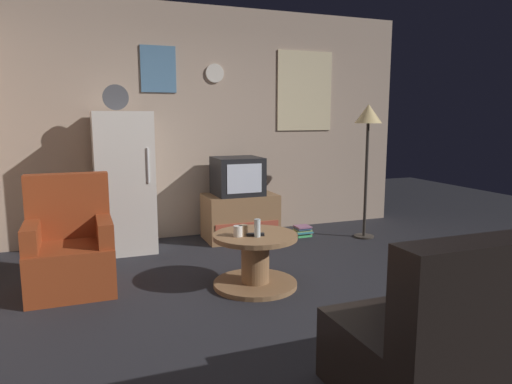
{
  "coord_description": "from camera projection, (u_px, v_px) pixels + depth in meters",
  "views": [
    {
      "loc": [
        -1.48,
        -3.1,
        1.44
      ],
      "look_at": [
        0.05,
        0.9,
        0.75
      ],
      "focal_mm": 32.69,
      "sensor_mm": 36.0,
      "label": 1
    }
  ],
  "objects": [
    {
      "name": "crt_tv",
      "position": [
        237.0,
        176.0,
        5.45
      ],
      "size": [
        0.54,
        0.51,
        0.44
      ],
      "color": "black",
      "rests_on": "tv_stand"
    },
    {
      "name": "standing_lamp",
      "position": [
        368.0,
        124.0,
        5.44
      ],
      "size": [
        0.32,
        0.32,
        1.59
      ],
      "color": "#332D28",
      "rests_on": "ground_plane"
    },
    {
      "name": "armchair",
      "position": [
        70.0,
        250.0,
        3.91
      ],
      "size": [
        0.68,
        0.68,
        0.96
      ],
      "color": "maroon",
      "rests_on": "ground_plane"
    },
    {
      "name": "wall_with_art",
      "position": [
        208.0,
        123.0,
        5.66
      ],
      "size": [
        5.2,
        0.12,
        2.73
      ],
      "color": "tan",
      "rests_on": "ground_plane"
    },
    {
      "name": "mug_ceramic_tan",
      "position": [
        243.0,
        230.0,
        3.89
      ],
      "size": [
        0.08,
        0.08,
        0.09
      ],
      "primitive_type": "cylinder",
      "color": "tan",
      "rests_on": "coffee_table"
    },
    {
      "name": "tv_stand",
      "position": [
        240.0,
        217.0,
        5.54
      ],
      "size": [
        0.84,
        0.53,
        0.54
      ],
      "color": "#8E6642",
      "rests_on": "ground_plane"
    },
    {
      "name": "remote_control",
      "position": [
        255.0,
        235.0,
        3.88
      ],
      "size": [
        0.16,
        0.08,
        0.02
      ],
      "primitive_type": "cube",
      "rotation": [
        0.0,
        0.0,
        -0.26
      ],
      "color": "black",
      "rests_on": "coffee_table"
    },
    {
      "name": "fridge",
      "position": [
        124.0,
        182.0,
        5.0
      ],
      "size": [
        0.6,
        0.62,
        1.77
      ],
      "color": "silver",
      "rests_on": "ground_plane"
    },
    {
      "name": "mug_ceramic_white",
      "position": [
        238.0,
        231.0,
        3.86
      ],
      "size": [
        0.08,
        0.08,
        0.09
      ],
      "primitive_type": "cylinder",
      "color": "silver",
      "rests_on": "coffee_table"
    },
    {
      "name": "coffee_table",
      "position": [
        255.0,
        260.0,
        3.98
      ],
      "size": [
        0.72,
        0.72,
        0.46
      ],
      "color": "#8E6642",
      "rests_on": "ground_plane"
    },
    {
      "name": "couch",
      "position": [
        503.0,
        334.0,
        2.45
      ],
      "size": [
        1.7,
        0.8,
        0.92
      ],
      "color": "black",
      "rests_on": "ground_plane"
    },
    {
      "name": "book_stack",
      "position": [
        303.0,
        231.0,
        5.68
      ],
      "size": [
        0.21,
        0.18,
        0.13
      ],
      "color": "#4ECB70",
      "rests_on": "ground_plane"
    },
    {
      "name": "ground_plane",
      "position": [
        292.0,
        305.0,
        3.61
      ],
      "size": [
        12.0,
        12.0,
        0.0
      ],
      "primitive_type": "plane",
      "color": "#232328"
    },
    {
      "name": "wine_glass",
      "position": [
        257.0,
        228.0,
        3.84
      ],
      "size": [
        0.05,
        0.05,
        0.15
      ],
      "primitive_type": "cylinder",
      "color": "silver",
      "rests_on": "coffee_table"
    }
  ]
}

